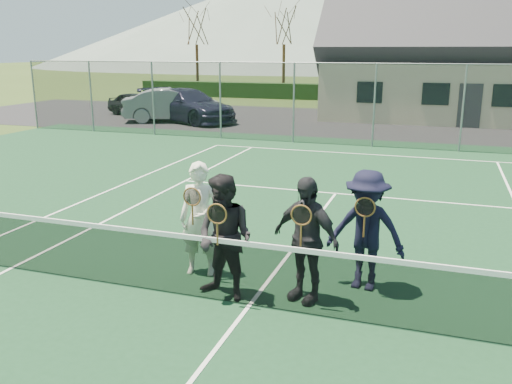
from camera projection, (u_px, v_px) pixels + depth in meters
ground at (389, 125)px, 25.84m from camera, size 220.00×220.00×0.00m
court_surface at (249, 306)px, 7.54m from camera, size 30.00×30.00×0.02m
tarmac_carpark at (307, 121)px, 27.09m from camera, size 40.00×12.00×0.01m
hedge_row at (407, 94)px, 36.68m from camera, size 40.00×1.20×1.10m
hill_west at (293, 19)px, 99.99m from camera, size 110.00×110.00×18.00m
car_a at (137, 104)px, 29.26m from camera, size 3.94×2.62×1.25m
car_b at (173, 105)px, 26.76m from camera, size 5.14×3.59×1.61m
car_c at (187, 105)px, 26.63m from camera, size 6.02×4.32×1.62m
court_markings at (249, 305)px, 7.53m from camera, size 11.03×23.83×0.01m
tennis_net at (249, 271)px, 7.40m from camera, size 11.68×0.08×1.10m
perimeter_fence at (374, 105)px, 19.51m from camera, size 30.07×0.07×3.02m
clubhouse at (483, 39)px, 27.24m from camera, size 15.60×8.20×7.70m
tree_a at (196, 18)px, 41.26m from camera, size 3.20×3.20×7.77m
tree_b at (284, 16)px, 39.07m from camera, size 3.20×3.20×7.77m
tree_c at (445, 13)px, 35.64m from camera, size 3.20×3.20×7.77m
player_a at (200, 219)px, 8.42m from camera, size 0.72×0.55×1.80m
player_b at (225, 238)px, 7.58m from camera, size 1.02×0.88×1.80m
player_c at (305, 239)px, 7.52m from camera, size 1.14×0.79×1.80m
player_d at (366, 230)px, 7.89m from camera, size 1.25×0.83×1.80m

